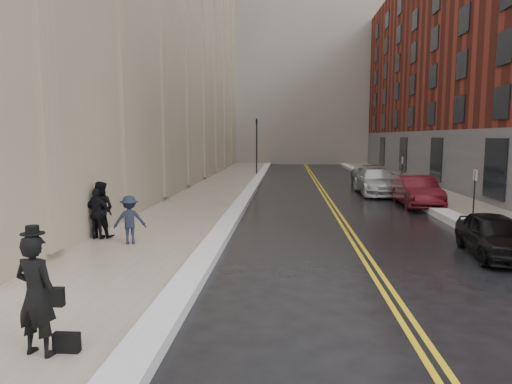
# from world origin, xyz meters

# --- Properties ---
(ground) EXTENTS (160.00, 160.00, 0.00)m
(ground) POSITION_xyz_m (0.00, 0.00, 0.00)
(ground) COLOR black
(ground) RESTS_ON ground
(sidewalk_left) EXTENTS (4.00, 64.00, 0.15)m
(sidewalk_left) POSITION_xyz_m (-4.50, 16.00, 0.07)
(sidewalk_left) COLOR gray
(sidewalk_left) RESTS_ON ground
(sidewalk_right) EXTENTS (3.00, 64.00, 0.15)m
(sidewalk_right) POSITION_xyz_m (9.00, 16.00, 0.07)
(sidewalk_right) COLOR gray
(sidewalk_right) RESTS_ON ground
(lane_stripe_a) EXTENTS (0.12, 64.00, 0.01)m
(lane_stripe_a) POSITION_xyz_m (2.38, 16.00, 0.00)
(lane_stripe_a) COLOR gold
(lane_stripe_a) RESTS_ON ground
(lane_stripe_b) EXTENTS (0.12, 64.00, 0.01)m
(lane_stripe_b) POSITION_xyz_m (2.62, 16.00, 0.00)
(lane_stripe_b) COLOR gold
(lane_stripe_b) RESTS_ON ground
(snow_ridge_left) EXTENTS (0.70, 60.80, 0.26)m
(snow_ridge_left) POSITION_xyz_m (-2.20, 16.00, 0.13)
(snow_ridge_left) COLOR white
(snow_ridge_left) RESTS_ON ground
(snow_ridge_right) EXTENTS (0.85, 60.80, 0.30)m
(snow_ridge_right) POSITION_xyz_m (7.15, 16.00, 0.15)
(snow_ridge_right) COLOR white
(snow_ridge_right) RESTS_ON ground
(tower_far_right) EXTENTS (22.00, 18.00, 44.00)m
(tower_far_right) POSITION_xyz_m (14.00, 66.00, 22.00)
(tower_far_right) COLOR slate
(tower_far_right) RESTS_ON ground
(traffic_signal) EXTENTS (0.18, 0.15, 5.20)m
(traffic_signal) POSITION_xyz_m (-2.60, 30.00, 3.08)
(traffic_signal) COLOR black
(traffic_signal) RESTS_ON ground
(parking_sign_near) EXTENTS (0.06, 0.35, 2.23)m
(parking_sign_near) POSITION_xyz_m (7.90, 8.00, 1.36)
(parking_sign_near) COLOR black
(parking_sign_near) RESTS_ON ground
(parking_sign_far) EXTENTS (0.06, 0.35, 2.23)m
(parking_sign_far) POSITION_xyz_m (7.90, 20.00, 1.36)
(parking_sign_far) COLOR black
(parking_sign_far) RESTS_ON ground
(car_black) EXTENTS (1.87, 3.92, 1.29)m
(car_black) POSITION_xyz_m (6.35, 2.52, 0.65)
(car_black) COLOR black
(car_black) RESTS_ON ground
(car_maroon) EXTENTS (1.77, 4.85, 1.59)m
(car_maroon) POSITION_xyz_m (6.80, 12.44, 0.79)
(car_maroon) COLOR #480C15
(car_maroon) RESTS_ON ground
(car_silver_near) EXTENTS (2.34, 5.62, 1.62)m
(car_silver_near) POSITION_xyz_m (5.70, 17.31, 0.81)
(car_silver_near) COLOR #B6B9BE
(car_silver_near) RESTS_ON ground
(car_silver_far) EXTENTS (2.89, 5.78, 1.57)m
(car_silver_far) POSITION_xyz_m (6.41, 21.32, 0.79)
(car_silver_far) COLOR gray
(car_silver_far) RESTS_ON ground
(pedestrian_main) EXTENTS (0.79, 0.61, 1.95)m
(pedestrian_main) POSITION_xyz_m (-3.76, -4.69, 1.12)
(pedestrian_main) COLOR black
(pedestrian_main) RESTS_ON sidewalk_left
(pedestrian_a) EXTENTS (1.00, 0.82, 1.92)m
(pedestrian_a) POSITION_xyz_m (-6.20, 3.64, 1.11)
(pedestrian_a) COLOR black
(pedestrian_a) RESTS_ON sidewalk_left
(pedestrian_b) EXTENTS (1.13, 0.83, 1.56)m
(pedestrian_b) POSITION_xyz_m (-4.88, 2.78, 0.93)
(pedestrian_b) COLOR #1A2030
(pedestrian_b) RESTS_ON sidewalk_left
(pedestrian_c) EXTENTS (1.04, 0.51, 1.72)m
(pedestrian_c) POSITION_xyz_m (-6.20, 3.38, 1.01)
(pedestrian_c) COLOR black
(pedestrian_c) RESTS_ON sidewalk_left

